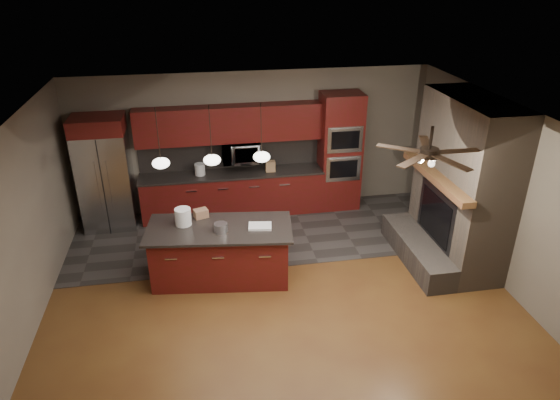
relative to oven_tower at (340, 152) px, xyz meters
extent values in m
plane|color=brown|center=(-1.70, -2.69, -1.19)|extent=(7.00, 7.00, 0.00)
cube|color=white|center=(-1.70, -2.69, 1.61)|extent=(7.00, 6.00, 0.02)
cube|color=#726A5B|center=(-1.70, 0.31, 0.21)|extent=(7.00, 0.02, 2.80)
cube|color=#726A5B|center=(1.80, -2.69, 0.21)|extent=(0.02, 6.00, 2.80)
cube|color=#726A5B|center=(-5.20, -2.69, 0.21)|extent=(0.02, 6.00, 2.80)
cube|color=#383533|center=(-1.70, -0.89, -1.19)|extent=(7.00, 2.40, 0.01)
cube|color=#695A4B|center=(1.40, -2.29, 0.21)|extent=(0.80, 2.00, 2.80)
cube|color=#4E4740|center=(0.75, -2.29, -0.99)|extent=(0.50, 2.00, 0.40)
cube|color=#2D2D30|center=(1.02, -2.29, -0.37)|extent=(0.05, 1.20, 0.95)
cube|color=black|center=(1.00, -2.29, -0.37)|extent=(0.02, 1.00, 0.75)
cube|color=brown|center=(0.90, -2.29, 0.36)|extent=(0.22, 2.10, 0.10)
cube|color=#5B1014|center=(-2.18, 0.01, -0.76)|extent=(3.55, 0.60, 0.86)
cube|color=black|center=(-2.18, 0.01, -0.31)|extent=(3.59, 0.64, 0.04)
cube|color=black|center=(-2.18, 0.29, 0.01)|extent=(3.55, 0.03, 0.60)
cube|color=#5B1014|center=(-2.18, 0.13, 0.66)|extent=(3.55, 0.35, 0.70)
cube|color=#5B1014|center=(0.00, 0.01, 0.00)|extent=(0.80, 0.60, 2.38)
cube|color=silver|center=(0.00, -0.30, -0.24)|extent=(0.70, 0.03, 0.52)
cube|color=black|center=(0.00, -0.32, -0.24)|extent=(0.55, 0.02, 0.35)
cube|color=silver|center=(0.00, -0.30, 0.36)|extent=(0.70, 0.03, 0.52)
cube|color=black|center=(0.00, -0.32, 0.36)|extent=(0.55, 0.02, 0.35)
imported|color=silver|center=(-1.98, 0.06, 0.11)|extent=(0.73, 0.41, 0.50)
cube|color=silver|center=(-4.53, -0.07, -0.25)|extent=(0.94, 0.72, 1.87)
cube|color=#2D2D30|center=(-4.53, -0.44, -0.25)|extent=(0.02, 0.02, 1.85)
cube|color=silver|center=(-4.63, -0.45, -0.20)|extent=(0.03, 0.03, 0.94)
cube|color=silver|center=(-4.43, -0.45, -0.20)|extent=(0.03, 0.03, 0.94)
cube|color=#5B1014|center=(-4.53, -0.08, 0.83)|extent=(0.94, 0.72, 0.30)
cube|color=#5B1014|center=(-2.57, -2.21, -0.75)|extent=(2.20, 1.13, 0.88)
cube|color=black|center=(-2.57, -2.21, -0.29)|extent=(2.37, 1.30, 0.04)
cylinder|color=white|center=(-3.10, -2.02, -0.14)|extent=(0.31, 0.31, 0.27)
cylinder|color=#BDBCC1|center=(-2.54, -2.34, -0.20)|extent=(0.25, 0.25, 0.14)
cube|color=white|center=(-1.94, -2.31, -0.25)|extent=(0.39, 0.30, 0.04)
cube|color=#91674B|center=(-2.83, -1.82, -0.20)|extent=(0.25, 0.21, 0.14)
cylinder|color=silver|center=(-2.79, 0.01, -0.18)|extent=(0.24, 0.24, 0.23)
cube|color=#A27B53|center=(-1.42, -0.04, -0.19)|extent=(0.19, 0.15, 0.21)
cylinder|color=black|center=(-3.35, -1.99, 1.22)|extent=(0.01, 0.01, 0.78)
ellipsoid|color=white|center=(-3.35, -1.99, 0.77)|extent=(0.26, 0.26, 0.16)
cylinder|color=black|center=(-2.60, -1.99, 1.22)|extent=(0.01, 0.01, 0.78)
ellipsoid|color=white|center=(-2.60, -1.99, 0.77)|extent=(0.26, 0.26, 0.16)
cylinder|color=black|center=(-1.85, -1.99, 1.22)|extent=(0.01, 0.01, 0.78)
ellipsoid|color=white|center=(-1.85, -1.99, 0.77)|extent=(0.26, 0.26, 0.16)
cylinder|color=black|center=(0.10, -3.49, 1.46)|extent=(0.04, 0.04, 0.30)
cylinder|color=black|center=(0.10, -3.49, 1.26)|extent=(0.24, 0.24, 0.12)
cube|color=black|center=(0.48, -3.49, 1.26)|extent=(0.60, 0.12, 0.01)
cube|color=black|center=(0.22, -3.13, 1.26)|extent=(0.30, 0.61, 0.01)
cube|color=black|center=(-0.21, -3.27, 1.26)|extent=(0.56, 0.45, 0.01)
cube|color=black|center=(-0.21, -3.72, 1.26)|extent=(0.56, 0.45, 0.01)
cube|color=black|center=(0.22, -3.85, 1.26)|extent=(0.30, 0.61, 0.01)
camera|label=1|loc=(-2.81, -9.05, 3.48)|focal=32.00mm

